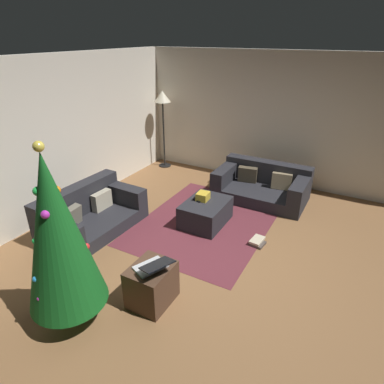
{
  "coord_description": "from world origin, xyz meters",
  "views": [
    {
      "loc": [
        -3.44,
        -1.4,
        2.88
      ],
      "look_at": [
        0.43,
        0.72,
        0.75
      ],
      "focal_mm": 30.99,
      "sensor_mm": 36.0,
      "label": 1
    }
  ],
  "objects_px": {
    "gift_box": "(203,196)",
    "corner_lamp": "(163,103)",
    "couch_left": "(89,214)",
    "couch_right": "(262,185)",
    "book_stack": "(257,242)",
    "christmas_tree": "(57,233)",
    "tv_remote": "(197,200)",
    "laptop": "(153,266)",
    "ottoman": "(206,213)",
    "side_table": "(152,284)"
  },
  "relations": [
    {
      "from": "couch_left",
      "to": "laptop",
      "type": "relative_size",
      "value": 3.37
    },
    {
      "from": "ottoman",
      "to": "side_table",
      "type": "height_order",
      "value": "side_table"
    },
    {
      "from": "couch_left",
      "to": "corner_lamp",
      "type": "distance_m",
      "value": 3.21
    },
    {
      "from": "couch_left",
      "to": "couch_right",
      "type": "distance_m",
      "value": 3.2
    },
    {
      "from": "ottoman",
      "to": "side_table",
      "type": "bearing_deg",
      "value": -172.46
    },
    {
      "from": "side_table",
      "to": "laptop",
      "type": "bearing_deg",
      "value": -113.26
    },
    {
      "from": "gift_box",
      "to": "corner_lamp",
      "type": "distance_m",
      "value": 2.87
    },
    {
      "from": "ottoman",
      "to": "side_table",
      "type": "distance_m",
      "value": 1.92
    },
    {
      "from": "book_stack",
      "to": "corner_lamp",
      "type": "distance_m",
      "value": 3.91
    },
    {
      "from": "gift_box",
      "to": "christmas_tree",
      "type": "xyz_separation_m",
      "value": [
        -2.58,
        0.3,
        0.65
      ]
    },
    {
      "from": "couch_right",
      "to": "ottoman",
      "type": "distance_m",
      "value": 1.48
    },
    {
      "from": "tv_remote",
      "to": "corner_lamp",
      "type": "bearing_deg",
      "value": 64.42
    },
    {
      "from": "side_table",
      "to": "book_stack",
      "type": "distance_m",
      "value": 1.88
    },
    {
      "from": "laptop",
      "to": "couch_right",
      "type": "bearing_deg",
      "value": -3.66
    },
    {
      "from": "ottoman",
      "to": "laptop",
      "type": "relative_size",
      "value": 1.72
    },
    {
      "from": "ottoman",
      "to": "side_table",
      "type": "xyz_separation_m",
      "value": [
        -1.9,
        -0.25,
        0.05
      ]
    },
    {
      "from": "ottoman",
      "to": "laptop",
      "type": "xyz_separation_m",
      "value": [
        -1.92,
        -0.3,
        0.35
      ]
    },
    {
      "from": "couch_left",
      "to": "couch_right",
      "type": "bearing_deg",
      "value": 141.59
    },
    {
      "from": "christmas_tree",
      "to": "corner_lamp",
      "type": "relative_size",
      "value": 1.17
    },
    {
      "from": "laptop",
      "to": "corner_lamp",
      "type": "distance_m",
      "value": 4.57
    },
    {
      "from": "couch_left",
      "to": "gift_box",
      "type": "bearing_deg",
      "value": 128.58
    },
    {
      "from": "couch_right",
      "to": "book_stack",
      "type": "height_order",
      "value": "couch_right"
    },
    {
      "from": "christmas_tree",
      "to": "gift_box",
      "type": "bearing_deg",
      "value": -6.62
    },
    {
      "from": "gift_box",
      "to": "christmas_tree",
      "type": "height_order",
      "value": "christmas_tree"
    },
    {
      "from": "tv_remote",
      "to": "laptop",
      "type": "xyz_separation_m",
      "value": [
        -1.89,
        -0.45,
        0.15
      ]
    },
    {
      "from": "couch_left",
      "to": "tv_remote",
      "type": "distance_m",
      "value": 1.74
    },
    {
      "from": "christmas_tree",
      "to": "book_stack",
      "type": "xyz_separation_m",
      "value": [
        2.36,
        -1.34,
        -1.07
      ]
    },
    {
      "from": "tv_remote",
      "to": "couch_right",
      "type": "bearing_deg",
      "value": -5.02
    },
    {
      "from": "couch_right",
      "to": "gift_box",
      "type": "bearing_deg",
      "value": 66.31
    },
    {
      "from": "side_table",
      "to": "book_stack",
      "type": "relative_size",
      "value": 1.8
    },
    {
      "from": "couch_right",
      "to": "laptop",
      "type": "xyz_separation_m",
      "value": [
        -3.31,
        0.21,
        0.3
      ]
    },
    {
      "from": "ottoman",
      "to": "corner_lamp",
      "type": "xyz_separation_m",
      "value": [
        1.89,
        2.03,
        1.29
      ]
    },
    {
      "from": "couch_left",
      "to": "ottoman",
      "type": "distance_m",
      "value": 1.88
    },
    {
      "from": "couch_left",
      "to": "laptop",
      "type": "xyz_separation_m",
      "value": [
        -0.88,
        -1.86,
        0.28
      ]
    },
    {
      "from": "book_stack",
      "to": "couch_right",
      "type": "bearing_deg",
      "value": 15.9
    },
    {
      "from": "book_stack",
      "to": "corner_lamp",
      "type": "height_order",
      "value": "corner_lamp"
    },
    {
      "from": "side_table",
      "to": "gift_box",
      "type": "bearing_deg",
      "value": 9.63
    },
    {
      "from": "tv_remote",
      "to": "ottoman",
      "type": "bearing_deg",
      "value": -57.77
    },
    {
      "from": "couch_right",
      "to": "ottoman",
      "type": "xyz_separation_m",
      "value": [
        -1.39,
        0.52,
        -0.06
      ]
    },
    {
      "from": "ottoman",
      "to": "christmas_tree",
      "type": "distance_m",
      "value": 2.72
    },
    {
      "from": "gift_box",
      "to": "corner_lamp",
      "type": "height_order",
      "value": "corner_lamp"
    },
    {
      "from": "laptop",
      "to": "book_stack",
      "type": "bearing_deg",
      "value": -20.62
    },
    {
      "from": "christmas_tree",
      "to": "tv_remote",
      "type": "bearing_deg",
      "value": -5.33
    },
    {
      "from": "gift_box",
      "to": "couch_right",
      "type": "bearing_deg",
      "value": -23.99
    },
    {
      "from": "ottoman",
      "to": "tv_remote",
      "type": "height_order",
      "value": "tv_remote"
    },
    {
      "from": "couch_right",
      "to": "christmas_tree",
      "type": "xyz_separation_m",
      "value": [
        -3.92,
        0.89,
        0.86
      ]
    },
    {
      "from": "gift_box",
      "to": "side_table",
      "type": "height_order",
      "value": "gift_box"
    },
    {
      "from": "gift_box",
      "to": "laptop",
      "type": "xyz_separation_m",
      "value": [
        -1.97,
        -0.38,
        0.09
      ]
    },
    {
      "from": "couch_right",
      "to": "corner_lamp",
      "type": "xyz_separation_m",
      "value": [
        0.5,
        2.55,
        1.23
      ]
    },
    {
      "from": "couch_right",
      "to": "gift_box",
      "type": "xyz_separation_m",
      "value": [
        -1.34,
        0.59,
        0.2
      ]
    }
  ]
}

